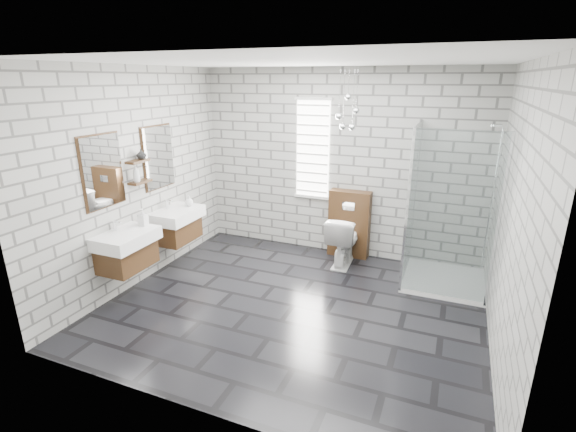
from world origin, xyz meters
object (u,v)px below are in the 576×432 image
Objects in this scene: vanity_left at (124,239)px; shower_enclosure at (439,249)px; cistern_panel at (349,224)px; vanity_right at (175,216)px; toilet at (343,240)px.

shower_enclosure is at bearing 27.04° from vanity_left.
cistern_panel is at bearing 158.05° from shower_enclosure.
vanity_right is 3.51m from shower_enclosure.
cistern_panel is 0.35m from toilet.
cistern_panel is (2.13, 2.26, -0.26)m from vanity_left.
shower_enclosure reaches higher than vanity_right.
shower_enclosure is (1.28, -0.52, 0.00)m from cistern_panel.
cistern_panel is (2.13, 1.30, -0.26)m from vanity_right.
cistern_panel is at bearing 31.45° from vanity_right.
toilet is at bearing 42.29° from vanity_left.
vanity_left reaches higher than cistern_panel.
cistern_panel is 0.49× the size of shower_enclosure.
toilet is at bearing -90.00° from cistern_panel.
toilet is at bearing 24.67° from vanity_right.
vanity_left and vanity_right have the same top height.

